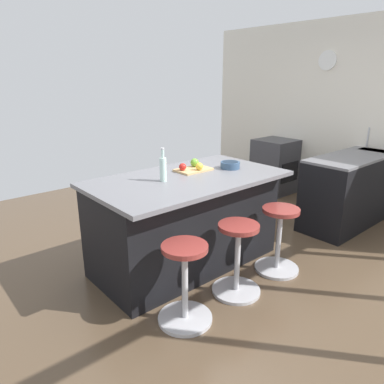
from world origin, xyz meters
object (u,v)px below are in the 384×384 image
object	(u,v)px
oven_range	(275,166)
kitchen_island	(186,220)
stool_middle	(237,261)
stool_near_camera	(185,286)
stool_by_window	(279,241)
apple_red	(183,167)
water_bottle	(163,168)
apple_green	(195,163)
apple_yellow	(199,166)
fruit_bowl	(230,165)
cutting_board	(193,170)

from	to	relation	value
oven_range	kitchen_island	size ratio (longest dim) A/B	0.46
stool_middle	stool_near_camera	bearing A→B (deg)	0.00
stool_by_window	stool_middle	bearing A→B (deg)	0.00
apple_red	water_bottle	distance (m)	0.37
stool_near_camera	apple_green	world-z (taller)	apple_green
kitchen_island	apple_yellow	size ratio (longest dim) A/B	24.93
kitchen_island	apple_red	bearing A→B (deg)	-117.65
stool_middle	apple_red	xyz separation A→B (m)	(-0.06, -0.84, 0.69)
stool_middle	fruit_bowl	bearing A→B (deg)	-130.74
stool_middle	apple_yellow	distance (m)	1.03
oven_range	cutting_board	distance (m)	2.69
stool_by_window	apple_red	world-z (taller)	apple_red
stool_middle	stool_by_window	bearing A→B (deg)	180.00
apple_red	apple_yellow	distance (m)	0.17
stool_by_window	apple_red	bearing A→B (deg)	-57.13
stool_by_window	oven_range	bearing A→B (deg)	-142.17
apple_green	oven_range	bearing A→B (deg)	-162.87
apple_yellow	water_bottle	world-z (taller)	water_bottle
cutting_board	water_bottle	distance (m)	0.49
cutting_board	water_bottle	bearing A→B (deg)	13.56
oven_range	apple_green	xyz separation A→B (m)	(2.44, 0.75, 0.57)
kitchen_island	cutting_board	xyz separation A→B (m)	(-0.19, -0.10, 0.48)
oven_range	apple_yellow	xyz separation A→B (m)	(2.50, 0.89, 0.56)
stool_by_window	water_bottle	distance (m)	1.36
stool_near_camera	water_bottle	world-z (taller)	water_bottle
oven_range	apple_green	size ratio (longest dim) A/B	10.09
kitchen_island	stool_near_camera	distance (m)	0.95
stool_near_camera	apple_red	xyz separation A→B (m)	(-0.67, -0.84, 0.69)
stool_by_window	cutting_board	world-z (taller)	cutting_board
oven_range	cutting_board	size ratio (longest dim) A/B	2.47
kitchen_island	oven_range	bearing A→B (deg)	-161.31
kitchen_island	apple_red	distance (m)	0.54
oven_range	water_bottle	xyz separation A→B (m)	(2.97, 0.92, 0.63)
stool_middle	fruit_bowl	world-z (taller)	fruit_bowl
water_bottle	fruit_bowl	bearing A→B (deg)	175.29
apple_green	stool_near_camera	bearing A→B (deg)	45.37
oven_range	apple_yellow	distance (m)	2.71
cutting_board	apple_green	bearing A→B (deg)	-139.43
stool_near_camera	apple_yellow	world-z (taller)	apple_yellow
water_bottle	apple_yellow	bearing A→B (deg)	-176.21
cutting_board	apple_red	distance (m)	0.14
kitchen_island	apple_green	size ratio (longest dim) A/B	21.78
cutting_board	water_bottle	world-z (taller)	water_bottle
stool_near_camera	apple_red	bearing A→B (deg)	-128.66
stool_near_camera	apple_yellow	size ratio (longest dim) A/B	8.65
oven_range	stool_near_camera	bearing A→B (deg)	26.22
cutting_board	fruit_bowl	bearing A→B (deg)	153.26
apple_red	water_bottle	xyz separation A→B (m)	(0.34, 0.13, 0.07)
stool_by_window	apple_yellow	xyz separation A→B (m)	(0.40, -0.74, 0.70)
stool_near_camera	apple_red	world-z (taller)	apple_red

